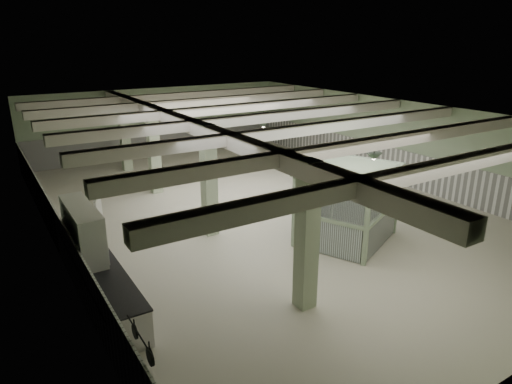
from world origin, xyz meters
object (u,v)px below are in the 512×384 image
walkin_cooler (86,247)px  filing_cabinet (376,209)px  guard_booth (348,190)px  prep_counter (99,279)px

walkin_cooler → filing_cabinet: walkin_cooler is taller
guard_booth → filing_cabinet: guard_booth is taller
walkin_cooler → guard_booth: (7.55, -1.40, 0.56)m
prep_counter → filing_cabinet: bearing=-2.2°
guard_booth → walkin_cooler: bearing=144.9°
prep_counter → guard_booth: 7.59m
prep_counter → guard_booth: guard_booth is taller
prep_counter → filing_cabinet: filing_cabinet is taller
prep_counter → guard_booth: bearing=-5.5°
prep_counter → filing_cabinet: (9.16, -0.36, 0.11)m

